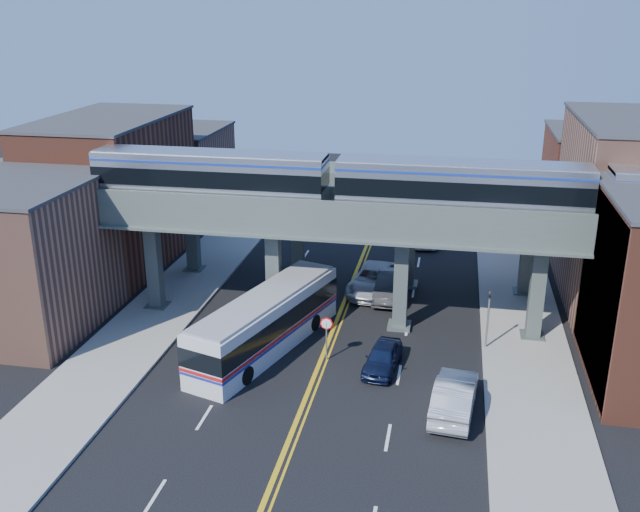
% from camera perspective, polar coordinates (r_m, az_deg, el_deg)
% --- Properties ---
extents(ground, '(120.00, 120.00, 0.00)m').
position_cam_1_polar(ground, '(38.33, -0.75, -10.31)').
color(ground, black).
rests_on(ground, ground).
extents(sidewalk_west, '(5.00, 70.00, 0.16)m').
position_cam_1_polar(sidewalk_west, '(50.03, -11.44, -3.12)').
color(sidewalk_west, gray).
rests_on(sidewalk_west, ground).
extents(sidewalk_east, '(5.00, 70.00, 0.16)m').
position_cam_1_polar(sidewalk_east, '(46.84, 15.78, -5.13)').
color(sidewalk_east, gray).
rests_on(sidewalk_east, ground).
extents(building_west_a, '(8.00, 10.00, 9.00)m').
position_cam_1_polar(building_west_a, '(46.73, -22.54, -0.15)').
color(building_west_a, brown).
rests_on(building_west_a, ground).
extents(building_west_b, '(8.00, 14.00, 11.00)m').
position_cam_1_polar(building_west_b, '(56.34, -16.19, 4.90)').
color(building_west_b, brown).
rests_on(building_west_b, ground).
extents(building_west_c, '(8.00, 10.00, 8.00)m').
position_cam_1_polar(building_west_c, '(68.17, -11.25, 6.51)').
color(building_west_c, brown).
rests_on(building_west_c, ground).
extents(building_east_b, '(8.00, 14.00, 12.00)m').
position_cam_1_polar(building_east_b, '(51.61, 23.67, 3.25)').
color(building_east_b, brown).
rests_on(building_east_b, ground).
extents(building_east_c, '(8.00, 10.00, 9.00)m').
position_cam_1_polar(building_east_c, '(64.30, 21.17, 5.21)').
color(building_east_c, brown).
rests_on(building_east_c, ground).
extents(mural_panel, '(0.10, 9.50, 9.50)m').
position_cam_1_polar(mural_panel, '(40.02, 21.35, -2.85)').
color(mural_panel, teal).
rests_on(mural_panel, ground).
extents(elevated_viaduct_near, '(52.00, 3.60, 7.40)m').
position_cam_1_polar(elevated_viaduct_near, '(42.97, 1.35, 2.52)').
color(elevated_viaduct_near, '#444F4D').
rests_on(elevated_viaduct_near, ground).
extents(elevated_viaduct_far, '(52.00, 3.60, 7.40)m').
position_cam_1_polar(elevated_viaduct_far, '(49.62, 2.70, 4.88)').
color(elevated_viaduct_far, '#444F4D').
rests_on(elevated_viaduct_far, ground).
extents(transit_train, '(44.48, 2.79, 3.24)m').
position_cam_1_polar(transit_train, '(41.71, 11.27, 5.44)').
color(transit_train, black).
rests_on(transit_train, elevated_viaduct_near).
extents(stop_sign, '(0.76, 0.09, 2.63)m').
position_cam_1_polar(stop_sign, '(40.06, 0.53, -6.06)').
color(stop_sign, slate).
rests_on(stop_sign, ground).
extents(traffic_signal, '(0.15, 0.18, 4.10)m').
position_cam_1_polar(traffic_signal, '(42.11, 13.32, -4.48)').
color(traffic_signal, slate).
rests_on(traffic_signal, ground).
extents(transit_bus, '(6.40, 12.73, 3.21)m').
position_cam_1_polar(transit_bus, '(41.45, -4.34, -5.35)').
color(transit_bus, silver).
rests_on(transit_bus, ground).
extents(car_lane_a, '(2.16, 4.36, 1.43)m').
position_cam_1_polar(car_lane_a, '(39.68, 5.03, -8.10)').
color(car_lane_a, black).
rests_on(car_lane_a, ground).
extents(car_lane_b, '(2.05, 5.42, 1.77)m').
position_cam_1_polar(car_lane_b, '(48.84, 5.69, -2.37)').
color(car_lane_b, '#343537').
rests_on(car_lane_b, ground).
extents(car_lane_c, '(3.76, 6.66, 1.76)m').
position_cam_1_polar(car_lane_c, '(49.72, 4.40, -1.92)').
color(car_lane_c, '#BCBCBE').
rests_on(car_lane_c, ground).
extents(car_lane_d, '(2.93, 6.53, 1.86)m').
position_cam_1_polar(car_lane_d, '(60.81, 8.29, 2.07)').
color(car_lane_d, silver).
rests_on(car_lane_d, ground).
extents(car_parked_curb, '(2.44, 5.64, 1.80)m').
position_cam_1_polar(car_parked_curb, '(36.27, 10.70, -10.94)').
color(car_parked_curb, '#A3A4A8').
rests_on(car_parked_curb, ground).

